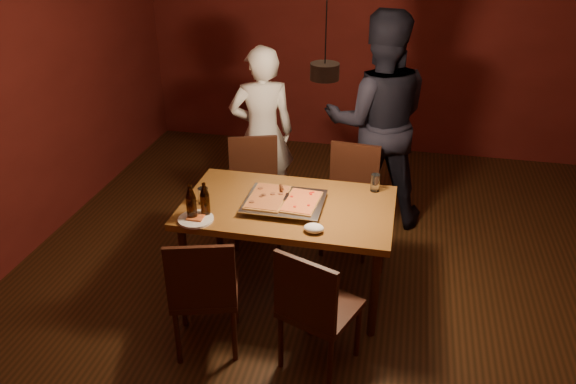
% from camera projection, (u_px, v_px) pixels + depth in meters
% --- Properties ---
extents(room_shell, '(6.00, 6.00, 6.00)m').
position_uv_depth(room_shell, '(323.00, 125.00, 3.59)').
color(room_shell, '#3B2010').
rests_on(room_shell, ground).
extents(dining_table, '(1.50, 0.90, 0.75)m').
position_uv_depth(dining_table, '(288.00, 213.00, 4.04)').
color(dining_table, brown).
rests_on(dining_table, floor).
extents(chair_far_left, '(0.53, 0.53, 0.49)m').
position_uv_depth(chair_far_left, '(255.00, 180.00, 4.83)').
color(chair_far_left, '#38190F').
rests_on(chair_far_left, floor).
extents(chair_far_right, '(0.46, 0.46, 0.49)m').
position_uv_depth(chair_far_right, '(351.00, 188.00, 4.69)').
color(chair_far_right, '#38190F').
rests_on(chair_far_right, floor).
extents(chair_near_left, '(0.52, 0.52, 0.49)m').
position_uv_depth(chair_near_left, '(203.00, 285.00, 3.52)').
color(chair_near_left, '#38190F').
rests_on(chair_near_left, floor).
extents(chair_near_right, '(0.54, 0.54, 0.49)m').
position_uv_depth(chair_near_right, '(314.00, 302.00, 3.37)').
color(chair_near_right, '#38190F').
rests_on(chair_near_right, floor).
extents(pizza_tray, '(0.56, 0.47, 0.05)m').
position_uv_depth(pizza_tray, '(285.00, 203.00, 3.97)').
color(pizza_tray, silver).
rests_on(pizza_tray, dining_table).
extents(pizza_meat, '(0.26, 0.40, 0.02)m').
position_uv_depth(pizza_meat, '(268.00, 197.00, 3.98)').
color(pizza_meat, maroon).
rests_on(pizza_meat, pizza_tray).
extents(pizza_cheese, '(0.25, 0.38, 0.02)m').
position_uv_depth(pizza_cheese, '(301.00, 202.00, 3.92)').
color(pizza_cheese, gold).
rests_on(pizza_cheese, pizza_tray).
extents(spatula, '(0.16, 0.26, 0.04)m').
position_uv_depth(spatula, '(283.00, 197.00, 3.97)').
color(spatula, silver).
rests_on(spatula, pizza_tray).
extents(beer_bottle_a, '(0.07, 0.07, 0.26)m').
position_uv_depth(beer_bottle_a, '(191.00, 202.00, 3.76)').
color(beer_bottle_a, black).
rests_on(beer_bottle_a, dining_table).
extents(beer_bottle_b, '(0.07, 0.07, 0.25)m').
position_uv_depth(beer_bottle_b, '(205.00, 200.00, 3.81)').
color(beer_bottle_b, black).
rests_on(beer_bottle_b, dining_table).
extents(water_glass_left, '(0.07, 0.07, 0.12)m').
position_uv_depth(water_glass_left, '(203.00, 196.00, 4.00)').
color(water_glass_left, silver).
rests_on(water_glass_left, dining_table).
extents(water_glass_right, '(0.07, 0.07, 0.14)m').
position_uv_depth(water_glass_right, '(375.00, 183.00, 4.16)').
color(water_glass_right, silver).
rests_on(water_glass_right, dining_table).
extents(plate_slice, '(0.24, 0.24, 0.03)m').
position_uv_depth(plate_slice, '(196.00, 219.00, 3.80)').
color(plate_slice, white).
rests_on(plate_slice, dining_table).
extents(napkin, '(0.14, 0.10, 0.06)m').
position_uv_depth(napkin, '(314.00, 228.00, 3.66)').
color(napkin, white).
rests_on(napkin, dining_table).
extents(diner_white, '(0.68, 0.57, 1.60)m').
position_uv_depth(diner_white, '(262.00, 134.00, 5.07)').
color(diner_white, white).
rests_on(diner_white, floor).
extents(diner_dark, '(1.04, 0.87, 1.92)m').
position_uv_depth(diner_dark, '(377.00, 122.00, 4.89)').
color(diner_dark, black).
rests_on(diner_dark, floor).
extents(pendant_lamp, '(0.18, 0.18, 1.10)m').
position_uv_depth(pendant_lamp, '(325.00, 70.00, 3.42)').
color(pendant_lamp, black).
rests_on(pendant_lamp, ceiling).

